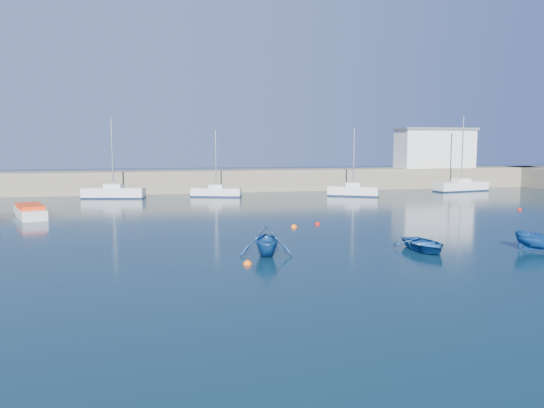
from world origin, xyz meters
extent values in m
plane|color=#0B2533|center=(0.00, 0.00, 0.00)|extent=(220.00, 220.00, 0.00)
cube|color=#726B57|center=(0.00, 46.00, 1.30)|extent=(96.00, 4.50, 2.60)
cube|color=silver|center=(30.00, 46.00, 5.10)|extent=(10.00, 4.00, 5.00)
cube|color=silver|center=(-11.08, 40.38, 0.56)|extent=(6.76, 3.20, 1.12)
cylinder|color=#B7BABC|center=(-11.08, 40.38, 4.87)|extent=(0.17, 0.17, 7.50)
cube|color=silver|center=(-0.13, 39.48, 0.48)|extent=(5.66, 3.16, 0.97)
cylinder|color=#B7BABC|center=(-0.13, 39.48, 4.10)|extent=(0.14, 0.14, 6.27)
cube|color=silver|center=(14.87, 36.74, 0.54)|extent=(5.63, 4.07, 1.08)
cylinder|color=#B7BABC|center=(14.87, 36.74, 4.29)|extent=(0.16, 0.16, 6.41)
cube|color=silver|center=(30.11, 39.64, 0.56)|extent=(7.26, 3.13, 1.12)
cylinder|color=#B7BABC|center=(30.11, 39.64, 5.16)|extent=(0.16, 0.16, 8.08)
cube|color=silver|center=(-16.53, 26.29, 0.39)|extent=(3.42, 5.46, 0.77)
cube|color=#F9380D|center=(-16.53, 26.29, 0.92)|extent=(2.90, 4.22, 0.29)
imported|color=navy|center=(7.52, 7.47, 0.37)|extent=(2.59, 3.57, 0.73)
imported|color=navy|center=(-1.20, 8.32, 0.84)|extent=(3.25, 3.60, 1.68)
sphere|color=#FF5B0D|center=(-2.55, 6.40, 0.00)|extent=(0.44, 0.44, 0.44)
sphere|color=#B6120D|center=(4.68, 17.85, 0.00)|extent=(0.40, 0.40, 0.40)
sphere|color=#FF5B0D|center=(2.66, 16.95, 0.00)|extent=(0.45, 0.45, 0.45)
sphere|color=#B6120D|center=(24.75, 21.92, 0.00)|extent=(0.38, 0.38, 0.38)
camera|label=1|loc=(-7.00, -18.64, 5.91)|focal=35.00mm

